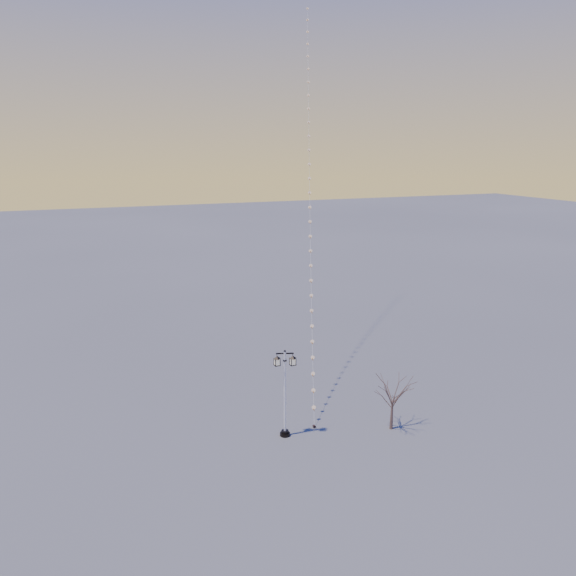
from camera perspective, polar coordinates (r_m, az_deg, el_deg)
name	(u,v)px	position (r m, az deg, el deg)	size (l,w,h in m)	color
ground	(305,447)	(33.73, 1.84, -16.76)	(300.00, 300.00, 0.00)	#5C5D5D
street_lamp	(285,389)	(33.43, -0.33, -10.82)	(1.42, 0.80, 5.78)	black
bare_tree	(393,395)	(35.18, 11.21, -11.19)	(2.09, 2.09, 3.47)	brown
kite_train	(310,170)	(45.55, 2.39, 12.53)	(11.25, 27.22, 32.03)	black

